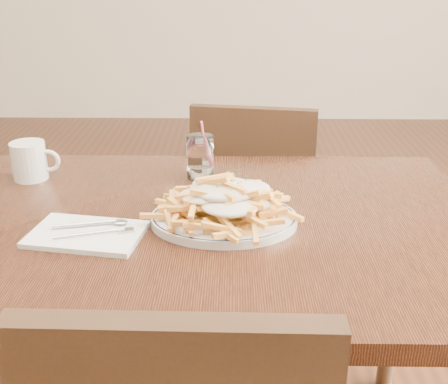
{
  "coord_description": "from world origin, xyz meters",
  "views": [
    {
      "loc": [
        0.07,
        -1.05,
        1.26
      ],
      "look_at": [
        0.05,
        -0.02,
        0.82
      ],
      "focal_mm": 45.0,
      "sensor_mm": 36.0,
      "label": 1
    }
  ],
  "objects_px": {
    "table": "(199,253)",
    "fries_plate": "(224,219)",
    "chair_far": "(255,205)",
    "water_glass": "(200,160)",
    "coffee_mug": "(30,161)",
    "loaded_fries": "(224,196)"
  },
  "relations": [
    {
      "from": "fries_plate",
      "to": "loaded_fries",
      "type": "xyz_separation_m",
      "value": [
        -0.0,
        -0.0,
        0.05
      ]
    },
    {
      "from": "loaded_fries",
      "to": "coffee_mug",
      "type": "distance_m",
      "value": 0.53
    },
    {
      "from": "table",
      "to": "chair_far",
      "type": "relative_size",
      "value": 1.43
    },
    {
      "from": "water_glass",
      "to": "coffee_mug",
      "type": "bearing_deg",
      "value": -177.95
    },
    {
      "from": "table",
      "to": "fries_plate",
      "type": "bearing_deg",
      "value": -18.05
    },
    {
      "from": "chair_far",
      "to": "fries_plate",
      "type": "xyz_separation_m",
      "value": [
        -0.09,
        -0.71,
        0.29
      ]
    },
    {
      "from": "coffee_mug",
      "to": "water_glass",
      "type": "bearing_deg",
      "value": 2.05
    },
    {
      "from": "table",
      "to": "fries_plate",
      "type": "relative_size",
      "value": 3.79
    },
    {
      "from": "loaded_fries",
      "to": "chair_far",
      "type": "bearing_deg",
      "value": 82.57
    },
    {
      "from": "fries_plate",
      "to": "loaded_fries",
      "type": "relative_size",
      "value": 1.19
    },
    {
      "from": "table",
      "to": "loaded_fries",
      "type": "xyz_separation_m",
      "value": [
        0.05,
        -0.02,
        0.14
      ]
    },
    {
      "from": "fries_plate",
      "to": "water_glass",
      "type": "relative_size",
      "value": 2.19
    },
    {
      "from": "table",
      "to": "chair_far",
      "type": "height_order",
      "value": "chair_far"
    },
    {
      "from": "chair_far",
      "to": "loaded_fries",
      "type": "bearing_deg",
      "value": -97.43
    },
    {
      "from": "table",
      "to": "coffee_mug",
      "type": "distance_m",
      "value": 0.49
    },
    {
      "from": "fries_plate",
      "to": "loaded_fries",
      "type": "distance_m",
      "value": 0.05
    },
    {
      "from": "water_glass",
      "to": "coffee_mug",
      "type": "distance_m",
      "value": 0.41
    },
    {
      "from": "table",
      "to": "fries_plate",
      "type": "distance_m",
      "value": 0.11
    },
    {
      "from": "table",
      "to": "water_glass",
      "type": "xyz_separation_m",
      "value": [
        -0.01,
        0.24,
        0.13
      ]
    },
    {
      "from": "table",
      "to": "coffee_mug",
      "type": "relative_size",
      "value": 10.2
    },
    {
      "from": "table",
      "to": "fries_plate",
      "type": "height_order",
      "value": "fries_plate"
    },
    {
      "from": "chair_far",
      "to": "water_glass",
      "type": "bearing_deg",
      "value": -108.94
    }
  ]
}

